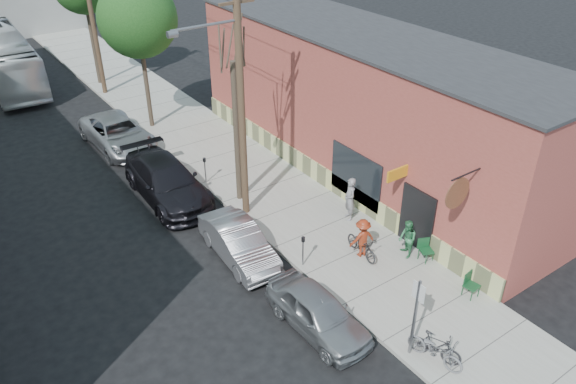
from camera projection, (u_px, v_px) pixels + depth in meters
ground at (259, 299)px, 19.29m from camera, size 120.00×120.00×0.00m
sidewalk at (213, 148)px, 29.04m from camera, size 4.50×58.00×0.15m
cafe_building at (363, 106)px, 25.53m from camera, size 6.60×20.20×6.61m
sign_post at (416, 311)px, 16.17m from camera, size 0.07×0.45×2.80m
parking_meter_near at (303, 246)px, 20.25m from camera, size 0.14×0.14×1.24m
parking_meter_far at (205, 166)px, 25.47m from camera, size 0.14×0.14×1.24m
utility_pole_near at (239, 94)px, 21.04m from camera, size 3.57×0.28×10.00m
utility_pole_far at (91, 9)px, 32.99m from camera, size 1.80×0.28×10.00m
tree_bare at (236, 134)px, 23.13m from camera, size 0.24×0.24×6.17m
tree_leafy_mid at (138, 19)px, 28.29m from camera, size 4.02×4.02×7.90m
patio_chair_a at (426, 250)px, 20.70m from camera, size 0.66×0.66×0.88m
patio_chair_b at (472, 286)px, 19.01m from camera, size 0.57×0.57×0.88m
patron_grey at (350, 199)px, 22.83m from camera, size 0.67×0.80×1.88m
patron_green at (407, 239)px, 20.76m from camera, size 0.81×0.90×1.52m
cyclist at (362, 238)px, 20.79m from camera, size 1.10×0.75×1.56m
cyclist_bike at (362, 245)px, 20.96m from camera, size 0.77×1.76×0.90m
parked_bike_a at (435, 347)px, 16.59m from camera, size 1.07×1.66×0.97m
parked_bike_b at (435, 350)px, 16.50m from camera, size 1.03×1.91×0.95m
car_0 at (318, 312)px, 17.77m from camera, size 1.72×4.07×1.37m
car_1 at (239, 242)px, 20.94m from camera, size 1.73×4.32×1.40m
car_2 at (167, 181)px, 24.57m from camera, size 2.54×5.91×1.70m
car_3 at (118, 134)px, 28.96m from camera, size 2.71×5.53×1.51m
bus at (6, 59)px, 36.66m from camera, size 3.35×11.97×3.30m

